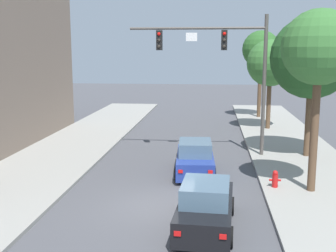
# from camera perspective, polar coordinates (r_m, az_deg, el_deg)

# --- Properties ---
(ground_plane) EXTENTS (120.00, 120.00, 0.00)m
(ground_plane) POSITION_cam_1_polar(r_m,az_deg,el_deg) (16.15, -1.06, -10.85)
(ground_plane) COLOR #4C4C51
(traffic_signal_mast) EXTENTS (7.33, 0.38, 7.50)m
(traffic_signal_mast) POSITION_cam_1_polar(r_m,az_deg,el_deg) (23.13, 7.67, 9.00)
(traffic_signal_mast) COLOR #514C47
(traffic_signal_mast) RESTS_ON sidewalk_right
(car_lead_blue) EXTENTS (2.00, 4.32, 1.60)m
(car_lead_blue) POSITION_cam_1_polar(r_m,az_deg,el_deg) (20.25, 3.64, -4.39)
(car_lead_blue) COLOR navy
(car_lead_blue) RESTS_ON ground
(car_following_black) EXTENTS (2.01, 4.32, 1.60)m
(car_following_black) POSITION_cam_1_polar(r_m,az_deg,el_deg) (14.18, 5.07, -10.80)
(car_following_black) COLOR black
(car_following_black) RESTS_ON ground
(fire_hydrant) EXTENTS (0.48, 0.24, 0.72)m
(fire_hydrant) POSITION_cam_1_polar(r_m,az_deg,el_deg) (18.37, 14.17, -6.89)
(fire_hydrant) COLOR red
(fire_hydrant) RESTS_ON sidewalk_right
(street_tree_nearest) EXTENTS (2.94, 2.94, 7.23)m
(street_tree_nearest) POSITION_cam_1_polar(r_m,az_deg,el_deg) (17.60, 19.64, 9.74)
(street_tree_nearest) COLOR brown
(street_tree_nearest) RESTS_ON sidewalk_right
(street_tree_second) EXTENTS (4.34, 4.34, 7.45)m
(street_tree_second) POSITION_cam_1_polar(r_m,az_deg,el_deg) (23.69, 18.74, 8.67)
(street_tree_second) COLOR brown
(street_tree_second) RESTS_ON sidewalk_right
(street_tree_third) EXTENTS (3.36, 3.36, 6.45)m
(street_tree_third) POSITION_cam_1_polar(r_m,az_deg,el_deg) (31.66, 13.56, 8.18)
(street_tree_third) COLOR brown
(street_tree_third) RESTS_ON sidewalk_right
(street_tree_farthest) EXTENTS (3.14, 3.14, 7.33)m
(street_tree_farthest) POSITION_cam_1_polar(r_m,az_deg,el_deg) (37.23, 12.37, 9.95)
(street_tree_farthest) COLOR brown
(street_tree_farthest) RESTS_ON sidewalk_right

